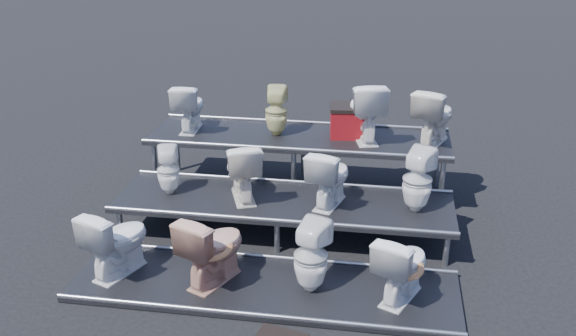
# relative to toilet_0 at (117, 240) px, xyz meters

# --- Properties ---
(ground) EXTENTS (80.00, 80.00, 0.00)m
(ground) POSITION_rel_toilet_0_xyz_m (1.65, 1.30, -0.46)
(ground) COLOR black
(ground) RESTS_ON ground
(tier_front) EXTENTS (4.20, 1.20, 0.06)m
(tier_front) POSITION_rel_toilet_0_xyz_m (1.65, 0.00, -0.43)
(tier_front) COLOR black
(tier_front) RESTS_ON ground
(tier_mid) EXTENTS (4.20, 1.20, 0.46)m
(tier_mid) POSITION_rel_toilet_0_xyz_m (1.65, 1.30, -0.23)
(tier_mid) COLOR black
(tier_mid) RESTS_ON ground
(tier_back) EXTENTS (4.20, 1.20, 0.86)m
(tier_back) POSITION_rel_toilet_0_xyz_m (1.65, 2.60, -0.03)
(tier_back) COLOR black
(tier_back) RESTS_ON ground
(toilet_0) EXTENTS (0.70, 0.89, 0.80)m
(toilet_0) POSITION_rel_toilet_0_xyz_m (0.00, 0.00, 0.00)
(toilet_0) COLOR white
(toilet_0) RESTS_ON tier_front
(toilet_1) EXTENTS (0.75, 0.92, 0.82)m
(toilet_1) POSITION_rel_toilet_0_xyz_m (1.09, 0.00, 0.01)
(toilet_1) COLOR tan
(toilet_1) RESTS_ON tier_front
(toilet_2) EXTENTS (0.47, 0.47, 0.80)m
(toilet_2) POSITION_rel_toilet_0_xyz_m (2.16, 0.00, 0.00)
(toilet_2) COLOR white
(toilet_2) RESTS_ON tier_front
(toilet_3) EXTENTS (0.69, 0.85, 0.76)m
(toilet_3) POSITION_rel_toilet_0_xyz_m (3.11, 0.00, -0.02)
(toilet_3) COLOR white
(toilet_3) RESTS_ON tier_front
(toilet_4) EXTENTS (0.34, 0.35, 0.62)m
(toilet_4) POSITION_rel_toilet_0_xyz_m (0.17, 1.30, 0.31)
(toilet_4) COLOR white
(toilet_4) RESTS_ON tier_mid
(toilet_5) EXTENTS (0.66, 0.85, 0.76)m
(toilet_5) POSITION_rel_toilet_0_xyz_m (1.13, 1.30, 0.38)
(toilet_5) COLOR silver
(toilet_5) RESTS_ON tier_mid
(toilet_6) EXTENTS (0.59, 0.80, 0.73)m
(toilet_6) POSITION_rel_toilet_0_xyz_m (2.22, 1.30, 0.37)
(toilet_6) COLOR white
(toilet_6) RESTS_ON tier_mid
(toilet_7) EXTENTS (0.47, 0.48, 0.78)m
(toilet_7) POSITION_rel_toilet_0_xyz_m (3.26, 1.30, 0.39)
(toilet_7) COLOR white
(toilet_7) RESTS_ON tier_mid
(toilet_8) EXTENTS (0.42, 0.69, 0.69)m
(toilet_8) POSITION_rel_toilet_0_xyz_m (0.06, 2.60, 0.75)
(toilet_8) COLOR white
(toilet_8) RESTS_ON tier_back
(toilet_9) EXTENTS (0.33, 0.33, 0.69)m
(toilet_9) POSITION_rel_toilet_0_xyz_m (1.33, 2.60, 0.75)
(toilet_9) COLOR beige
(toilet_9) RESTS_ON tier_back
(toilet_10) EXTENTS (0.65, 0.91, 0.83)m
(toilet_10) POSITION_rel_toilet_0_xyz_m (2.56, 2.60, 0.82)
(toilet_10) COLOR white
(toilet_10) RESTS_ON tier_back
(toilet_11) EXTENTS (0.69, 0.87, 0.78)m
(toilet_11) POSITION_rel_toilet_0_xyz_m (3.49, 2.60, 0.79)
(toilet_11) COLOR silver
(toilet_11) RESTS_ON tier_back
(red_crate) EXTENTS (0.59, 0.49, 0.39)m
(red_crate) POSITION_rel_toilet_0_xyz_m (2.35, 2.72, 0.60)
(red_crate) COLOR maroon
(red_crate) RESTS_ON tier_back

